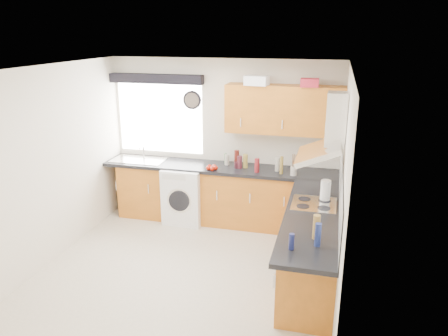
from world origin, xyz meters
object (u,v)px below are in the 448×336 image
(oven, at_px, (311,241))
(washing_machine, at_px, (186,194))
(upper_cabinets, at_px, (284,110))
(extractor_hood, at_px, (328,135))

(oven, relative_size, washing_machine, 0.96)
(oven, xyz_separation_m, washing_machine, (-2.01, 1.10, 0.02))
(washing_machine, bearing_deg, upper_cabinets, 9.98)
(oven, height_order, upper_cabinets, upper_cabinets)
(extractor_hood, height_order, washing_machine, extractor_hood)
(oven, bearing_deg, upper_cabinets, 112.54)
(upper_cabinets, height_order, washing_machine, upper_cabinets)
(upper_cabinets, distance_m, washing_machine, 2.01)
(upper_cabinets, xyz_separation_m, washing_machine, (-1.46, -0.23, -1.36))
(oven, height_order, extractor_hood, extractor_hood)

